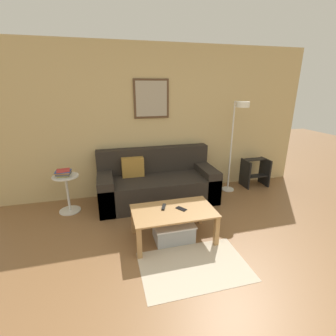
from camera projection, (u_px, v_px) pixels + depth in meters
The scene contains 12 objects.
ground_plane at pixel (235, 329), 1.99m from camera, with size 16.00×16.00×0.00m, color brown.
wall_back at pixel (157, 122), 4.25m from camera, with size 5.60×0.09×2.55m.
area_rug at pixel (194, 266), 2.67m from camera, with size 1.18×0.76×0.01m, color #C1B299.
couch at pixel (157, 184), 4.13m from camera, with size 1.94×0.84×0.87m.
coffee_table at pixel (173, 215), 3.06m from camera, with size 1.03×0.60×0.41m.
storage_bin at pixel (174, 231), 3.12m from camera, with size 0.51×0.36×0.23m.
floor_lamp at pixel (238, 129), 4.11m from camera, with size 0.23×0.47×1.64m.
side_table at pixel (67, 190), 3.74m from camera, with size 0.38×0.38×0.59m.
book_stack at pixel (63, 173), 3.63m from camera, with size 0.23×0.20×0.10m.
remote_control at pixel (164, 207), 3.09m from camera, with size 0.04×0.15×0.02m, color black.
cell_phone at pixel (181, 209), 3.06m from camera, with size 0.07×0.14×0.01m, color black.
step_stool at pixel (255, 172), 4.75m from camera, with size 0.47×0.34×0.53m.
Camera 1 is at (-0.91, -1.27, 1.89)m, focal length 26.00 mm.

